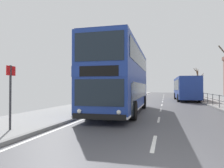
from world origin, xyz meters
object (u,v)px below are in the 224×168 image
(double_decker_bus_main, at_px, (122,79))
(bare_tree_far_00, at_px, (198,81))
(bus_stop_sign_near, at_px, (10,90))
(background_bus_far_lane, at_px, (186,88))

(double_decker_bus_main, height_order, bare_tree_far_00, bare_tree_far_00)
(bus_stop_sign_near, height_order, bare_tree_far_00, bare_tree_far_00)
(background_bus_far_lane, bearing_deg, bare_tree_far_00, 76.30)
(bus_stop_sign_near, bearing_deg, background_bus_far_lane, 69.74)
(bus_stop_sign_near, bearing_deg, bare_tree_far_00, 72.27)
(double_decker_bus_main, distance_m, bus_stop_sign_near, 7.77)
(background_bus_far_lane, relative_size, bare_tree_far_00, 1.82)
(bus_stop_sign_near, bearing_deg, double_decker_bus_main, 69.35)
(double_decker_bus_main, xyz_separation_m, bus_stop_sign_near, (-2.73, -7.24, -0.69))
(double_decker_bus_main, xyz_separation_m, bare_tree_far_00, (9.14, 29.88, 0.65))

